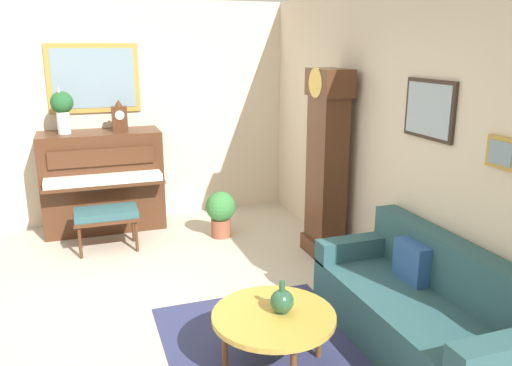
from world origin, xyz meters
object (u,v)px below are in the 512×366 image
at_px(coffee_table, 274,318).
at_px(mantel_clock, 119,117).
at_px(flower_vase, 62,107).
at_px(green_jug, 282,301).
at_px(piano, 103,181).
at_px(piano_bench, 106,216).
at_px(couch, 423,311).
at_px(potted_plant, 221,211).
at_px(grandfather_clock, 326,170).

distance_m(coffee_table, mantel_clock, 3.63).
height_order(flower_vase, green_jug, flower_vase).
height_order(piano, mantel_clock, mantel_clock).
relative_size(piano_bench, couch, 0.37).
height_order(flower_vase, potted_plant, flower_vase).
distance_m(grandfather_clock, flower_vase, 3.15).
bearing_deg(green_jug, piano_bench, -158.75).
distance_m(couch, flower_vase, 4.52).
relative_size(couch, mantel_clock, 5.00).
height_order(piano, piano_bench, piano).
distance_m(couch, mantel_clock, 4.16).
relative_size(piano_bench, grandfather_clock, 0.34).
height_order(piano, flower_vase, flower_vase).
bearing_deg(grandfather_clock, green_jug, -34.67).
bearing_deg(piano_bench, couch, 37.15).
relative_size(coffee_table, mantel_clock, 2.32).
bearing_deg(flower_vase, mantel_clock, 89.96).
relative_size(mantel_clock, green_jug, 1.58).
relative_size(piano_bench, potted_plant, 1.25).
height_order(grandfather_clock, flower_vase, grandfather_clock).
xyz_separation_m(grandfather_clock, couch, (1.90, -0.12, -0.65)).
bearing_deg(couch, potted_plant, -163.75).
bearing_deg(piano, grandfather_clock, 53.31).
relative_size(couch, potted_plant, 3.39).
distance_m(piano_bench, coffee_table, 2.84).
bearing_deg(flower_vase, potted_plant, 65.55).
bearing_deg(piano, flower_vase, -89.70).
height_order(grandfather_clock, potted_plant, grandfather_clock).
distance_m(mantel_clock, flower_vase, 0.66).
bearing_deg(couch, green_jug, -97.64).
bearing_deg(potted_plant, couch, 16.25).
bearing_deg(grandfather_clock, flower_vase, -122.37).
relative_size(piano, coffee_table, 1.64).
xyz_separation_m(grandfather_clock, potted_plant, (-0.89, -0.93, -0.64)).
distance_m(piano_bench, flower_vase, 1.41).
xyz_separation_m(piano_bench, mantel_clock, (-0.75, 0.27, 1.00)).
bearing_deg(piano_bench, coffee_table, 20.07).
distance_m(piano_bench, green_jug, 2.86).
height_order(piano_bench, flower_vase, flower_vase).
relative_size(grandfather_clock, flower_vase, 3.50).
relative_size(flower_vase, green_jug, 2.42).
bearing_deg(flower_vase, coffee_table, 21.46).
xyz_separation_m(piano, piano_bench, (0.75, -0.02, -0.22)).
xyz_separation_m(couch, mantel_clock, (-3.56, -1.86, 1.09)).
distance_m(flower_vase, green_jug, 3.83).
distance_m(couch, coffee_table, 1.17).
bearing_deg(mantel_clock, potted_plant, 53.75).
xyz_separation_m(piano_bench, green_jug, (2.67, 1.04, 0.11)).
height_order(grandfather_clock, coffee_table, grandfather_clock).
distance_m(piano, grandfather_clock, 2.80).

